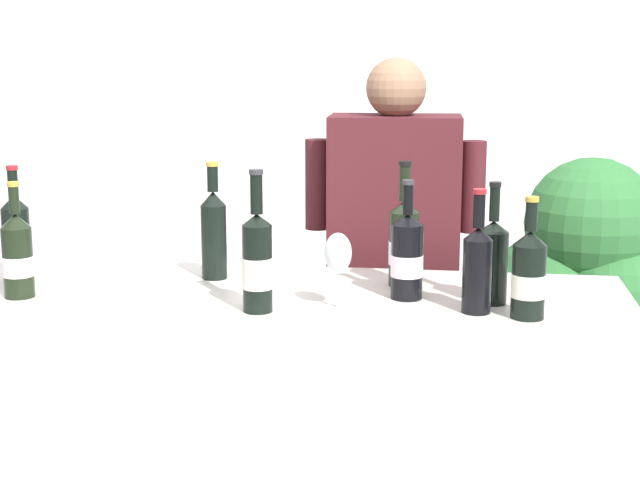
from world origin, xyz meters
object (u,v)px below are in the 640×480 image
object	(u,v)px
wine_bottle_0	(407,257)
potted_shrub	(582,299)
wine_bottle_1	(477,266)
wine_bottle_6	(214,232)
wine_glass	(338,256)
wine_bottle_2	(16,240)
wine_bottle_5	(529,275)
person_server	(392,316)
wine_bottle_7	(18,256)
wine_bottle_3	(493,259)
wine_bottle_8	(404,242)
wine_bottle_4	(257,261)

from	to	relation	value
wine_bottle_0	potted_shrub	size ratio (longest dim) A/B	0.24
wine_bottle_1	wine_bottle_6	world-z (taller)	wine_bottle_6
wine_glass	potted_shrub	distance (m)	1.33
wine_bottle_6	wine_bottle_2	bearing A→B (deg)	-166.47
wine_bottle_6	wine_glass	distance (m)	0.48
wine_bottle_0	wine_bottle_1	world-z (taller)	wine_bottle_0
wine_bottle_5	person_server	distance (m)	0.89
wine_bottle_0	wine_bottle_1	xyz separation A→B (m)	(0.18, -0.11, 0.01)
wine_bottle_7	wine_bottle_5	bearing A→B (deg)	-0.51
wine_bottle_1	wine_bottle_7	world-z (taller)	wine_bottle_1
wine_bottle_1	wine_bottle_6	xyz separation A→B (m)	(-0.74, 0.26, 0.02)
wine_bottle_0	wine_bottle_3	bearing A→B (deg)	-4.03
wine_bottle_2	wine_bottle_3	world-z (taller)	wine_bottle_2
wine_glass	wine_bottle_5	bearing A→B (deg)	-1.94
wine_bottle_5	wine_bottle_8	bearing A→B (deg)	138.55
wine_bottle_5	wine_bottle_8	world-z (taller)	wine_bottle_8
wine_bottle_6	person_server	bearing A→B (deg)	42.76
wine_bottle_1	wine_bottle_4	bearing A→B (deg)	-172.87
person_server	potted_shrub	distance (m)	0.73
wine_bottle_0	wine_bottle_7	bearing A→B (deg)	-172.68
wine_bottle_2	wine_bottle_4	world-z (taller)	wine_bottle_4
wine_bottle_6	wine_bottle_3	bearing A→B (deg)	-11.79
potted_shrub	wine_bottle_7	bearing A→B (deg)	-146.51
wine_bottle_5	wine_bottle_4	bearing A→B (deg)	-176.93
wine_bottle_0	wine_bottle_5	bearing A→B (deg)	-25.20
wine_bottle_2	wine_bottle_5	size ratio (longest dim) A/B	1.10
wine_bottle_3	person_server	bearing A→B (deg)	115.74
wine_bottle_1	wine_bottle_5	bearing A→B (deg)	-14.59
wine_bottle_4	person_server	distance (m)	0.89
wine_bottle_1	person_server	size ratio (longest dim) A/B	0.19
wine_bottle_1	potted_shrub	bearing A→B (deg)	68.97
wine_bottle_8	wine_bottle_4	bearing A→B (deg)	-137.46
wine_bottle_0	potted_shrub	world-z (taller)	wine_bottle_0
wine_bottle_8	person_server	bearing A→B (deg)	97.18
wine_bottle_2	wine_glass	xyz separation A→B (m)	(0.92, -0.14, 0.01)
wine_bottle_3	potted_shrub	size ratio (longest dim) A/B	0.24
wine_bottle_7	wine_glass	bearing A→B (deg)	0.28
wine_bottle_3	wine_bottle_6	world-z (taller)	wine_bottle_6
wine_bottle_7	wine_bottle_2	bearing A→B (deg)	116.43
wine_glass	wine_bottle_1	bearing A→B (deg)	2.68
person_server	potted_shrub	world-z (taller)	person_server
wine_bottle_6	wine_glass	xyz separation A→B (m)	(0.39, -0.27, 0.00)
wine_bottle_2	wine_bottle_8	world-z (taller)	wine_bottle_8
wine_bottle_3	wine_bottle_4	bearing A→B (deg)	-164.41
wine_bottle_3	person_server	xyz separation A→B (m)	(-0.29, 0.61, -0.34)
wine_bottle_0	wine_glass	distance (m)	0.21
wine_bottle_8	wine_glass	size ratio (longest dim) A/B	1.77
wine_bottle_2	potted_shrub	distance (m)	1.93
wine_bottle_3	wine_glass	bearing A→B (deg)	-163.98
wine_bottle_0	person_server	bearing A→B (deg)	97.06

